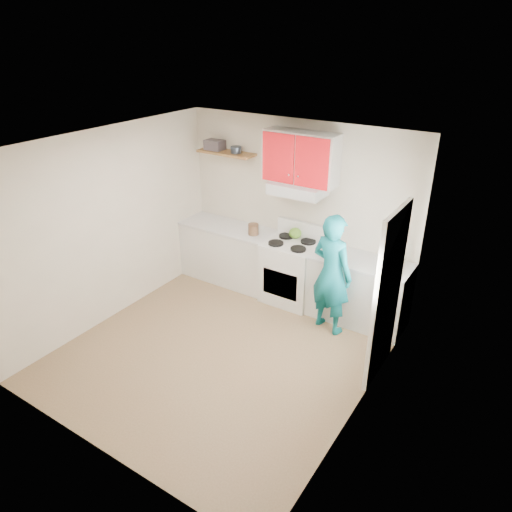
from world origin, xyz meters
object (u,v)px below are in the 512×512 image
Objects in this scene: stove at (291,272)px; person at (332,274)px; tin at (236,150)px; crock at (253,230)px; kettle at (295,233)px.

person is at bearing -25.45° from stove.
tin is 0.85× the size of crock.
tin reaches higher than kettle.
kettle is 0.11× the size of person.
person is at bearing -12.98° from kettle.
stove is 4.96× the size of crock.
kettle is at bearing 0.49° from tin.
person is at bearing -13.58° from crock.
crock is (-0.64, -0.03, 0.53)m from stove.
stove is 0.56× the size of person.
tin is (-1.07, 0.18, 1.63)m from stove.
tin is 2.33m from person.
person is at bearing -16.58° from tin.
kettle is 0.62m from crock.
person reaches higher than stove.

